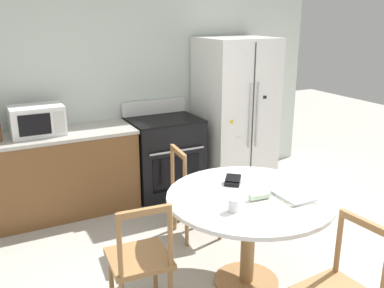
# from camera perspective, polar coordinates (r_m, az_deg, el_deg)

# --- Properties ---
(back_wall) EXTENTS (5.20, 0.10, 2.60)m
(back_wall) POSITION_cam_1_polar(r_m,az_deg,el_deg) (5.10, -9.52, 7.96)
(back_wall) COLOR silver
(back_wall) RESTS_ON ground_plane
(kitchen_counter) EXTENTS (2.18, 0.64, 0.90)m
(kitchen_counter) POSITION_cam_1_polar(r_m,az_deg,el_deg) (4.76, -20.58, -4.24)
(kitchen_counter) COLOR brown
(kitchen_counter) RESTS_ON ground_plane
(refrigerator) EXTENTS (0.84, 0.79, 1.81)m
(refrigerator) POSITION_cam_1_polar(r_m,az_deg,el_deg) (5.33, 5.72, 4.20)
(refrigerator) COLOR white
(refrigerator) RESTS_ON ground_plane
(oven_range) EXTENTS (0.80, 0.68, 1.08)m
(oven_range) POSITION_cam_1_polar(r_m,az_deg,el_deg) (5.08, -3.66, -1.56)
(oven_range) COLOR black
(oven_range) RESTS_ON ground_plane
(microwave) EXTENTS (0.52, 0.36, 0.30)m
(microwave) POSITION_cam_1_polar(r_m,az_deg,el_deg) (4.61, -19.95, 2.99)
(microwave) COLOR white
(microwave) RESTS_ON kitchen_counter
(dining_table) EXTENTS (1.27, 1.27, 0.77)m
(dining_table) POSITION_cam_1_polar(r_m,az_deg,el_deg) (3.35, 7.63, -8.95)
(dining_table) COLOR white
(dining_table) RESTS_ON ground_plane
(dining_chair_far) EXTENTS (0.46, 0.46, 0.90)m
(dining_chair_far) POSITION_cam_1_polar(r_m,az_deg,el_deg) (4.11, 0.31, -6.67)
(dining_chair_far) COLOR #9E7042
(dining_chair_far) RESTS_ON ground_plane
(dining_chair_left) EXTENTS (0.45, 0.45, 0.90)m
(dining_chair_left) POSITION_cam_1_polar(r_m,az_deg,el_deg) (3.13, -6.95, -15.09)
(dining_chair_left) COLOR #9E7042
(dining_chair_left) RESTS_ON ground_plane
(candle_glass) EXTENTS (0.08, 0.08, 0.09)m
(candle_glass) POSITION_cam_1_polar(r_m,az_deg,el_deg) (3.02, 5.58, -8.21)
(candle_glass) COLOR silver
(candle_glass) RESTS_ON dining_table
(folded_napkin) EXTENTS (0.17, 0.07, 0.05)m
(folded_napkin) POSITION_cam_1_polar(r_m,az_deg,el_deg) (3.22, 8.97, -6.90)
(folded_napkin) COLOR beige
(folded_napkin) RESTS_ON dining_table
(wallet) EXTENTS (0.17, 0.17, 0.07)m
(wallet) POSITION_cam_1_polar(r_m,az_deg,el_deg) (3.47, 5.46, -4.93)
(wallet) COLOR black
(wallet) RESTS_ON dining_table
(mail_stack) EXTENTS (0.27, 0.33, 0.02)m
(mail_stack) POSITION_cam_1_polar(r_m,az_deg,el_deg) (3.32, 13.39, -6.73)
(mail_stack) COLOR white
(mail_stack) RESTS_ON dining_table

